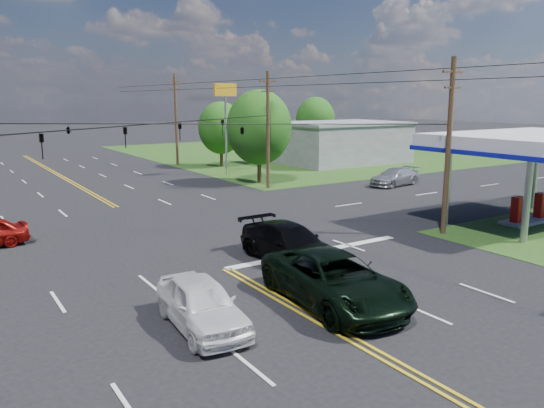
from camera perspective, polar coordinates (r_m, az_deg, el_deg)
ground at (r=30.47m, az=-12.05°, el=-2.92°), size 280.00×280.00×0.00m
grass_ne at (r=75.34m, az=4.30°, el=5.64°), size 46.00×48.00×0.03m
stop_bar at (r=26.03m, az=4.86°, el=-5.14°), size 10.00×0.50×0.02m
retail_ne at (r=62.69m, az=7.34°, el=6.48°), size 14.00×10.00×4.40m
gas_canopy at (r=34.82m, az=26.49°, el=5.77°), size 12.20×8.20×5.35m
pole_se at (r=30.02m, az=18.46°, el=6.07°), size 1.60×0.28×9.50m
pole_ne at (r=43.57m, az=-0.44°, el=8.08°), size 1.60×0.28×9.50m
pole_right_far at (r=60.44m, az=-10.29°, el=9.03°), size 1.60×0.28×10.00m
span_wire_signals at (r=29.60m, az=-12.53°, el=8.41°), size 26.00×18.00×1.13m
power_lines at (r=27.73m, az=-11.26°, el=13.67°), size 26.04×100.00×0.64m
tree_right_a at (r=46.64m, az=-1.40°, el=8.23°), size 5.70×5.70×8.18m
tree_right_b at (r=58.34m, az=-5.51°, el=8.15°), size 4.94×4.94×7.09m
tree_far_r at (r=72.83m, az=4.69°, el=9.03°), size 5.32×5.32×7.63m
pickup_dkgreen at (r=19.44m, az=6.75°, el=-8.07°), size 3.67×6.90×1.85m
suv_black at (r=24.27m, az=1.87°, el=-4.23°), size 2.53×5.93×1.70m
pickup_white at (r=17.58m, az=-7.60°, el=-10.59°), size 2.29×4.93×1.63m
sedan_far at (r=46.73m, az=13.07°, el=2.87°), size 5.40×2.76×1.50m
polesign_ne at (r=51.75m, az=-5.03°, el=10.78°), size 2.42×0.36×8.77m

